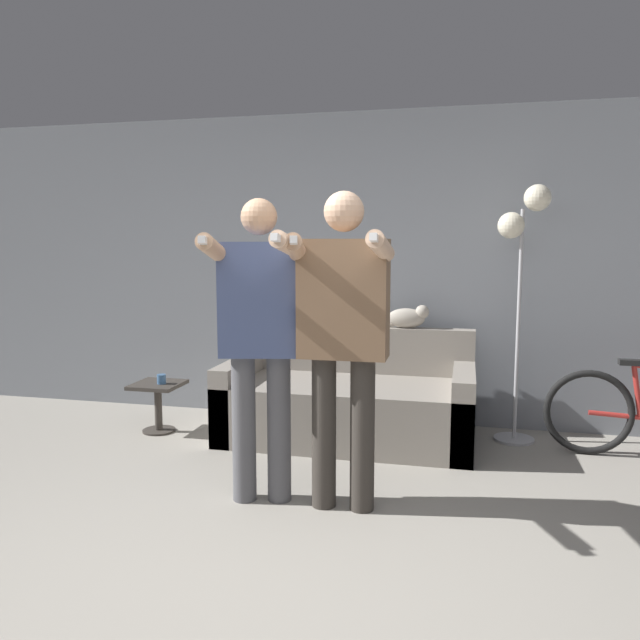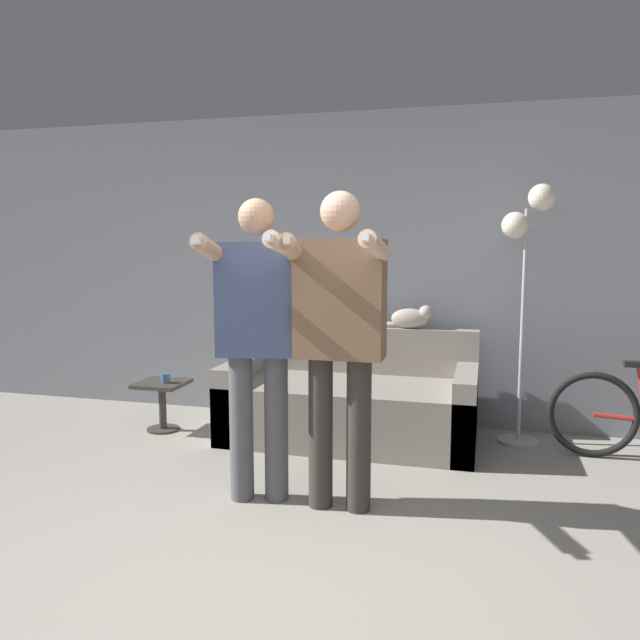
# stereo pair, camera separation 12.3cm
# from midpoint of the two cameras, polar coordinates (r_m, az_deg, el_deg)

# --- Properties ---
(ground_plane) EXTENTS (16.00, 16.00, 0.00)m
(ground_plane) POSITION_cam_midpoint_polar(r_m,az_deg,el_deg) (3.02, -4.63, -23.25)
(ground_plane) COLOR gray
(wall_back) EXTENTS (10.00, 0.05, 2.60)m
(wall_back) POSITION_cam_midpoint_polar(r_m,az_deg,el_deg) (5.31, 5.37, 4.65)
(wall_back) COLOR gray
(wall_back) RESTS_ON ground_plane
(couch) EXTENTS (1.91, 0.94, 0.84)m
(couch) POSITION_cam_midpoint_polar(r_m,az_deg,el_deg) (4.91, 3.55, -7.64)
(couch) COLOR gray
(couch) RESTS_ON ground_plane
(person_left) EXTENTS (0.63, 0.75, 1.77)m
(person_left) POSITION_cam_midpoint_polar(r_m,az_deg,el_deg) (3.60, -4.79, -0.73)
(person_left) COLOR #56565B
(person_left) RESTS_ON ground_plane
(person_right) EXTENTS (0.57, 0.67, 1.80)m
(person_right) POSITION_cam_midpoint_polar(r_m,az_deg,el_deg) (3.46, 2.79, -0.55)
(person_right) COLOR #38332D
(person_right) RESTS_ON ground_plane
(cat) EXTENTS (0.42, 0.13, 0.19)m
(cat) POSITION_cam_midpoint_polar(r_m,az_deg,el_deg) (5.08, 9.10, 0.22)
(cat) COLOR #B7AD9E
(cat) RESTS_ON couch
(floor_lamp) EXTENTS (0.38, 0.31, 1.95)m
(floor_lamp) POSITION_cam_midpoint_polar(r_m,az_deg,el_deg) (4.90, 19.08, 6.48)
(floor_lamp) COLOR #B2B2B7
(floor_lamp) RESTS_ON ground_plane
(side_table) EXTENTS (0.38, 0.38, 0.40)m
(side_table) POSITION_cam_midpoint_polar(r_m,az_deg,el_deg) (5.25, -13.58, -6.78)
(side_table) COLOR #38332D
(side_table) RESTS_ON ground_plane
(cup) EXTENTS (0.07, 0.07, 0.08)m
(cup) POSITION_cam_midpoint_polar(r_m,az_deg,el_deg) (5.17, -13.28, -5.19)
(cup) COLOR #3D6693
(cup) RESTS_ON side_table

